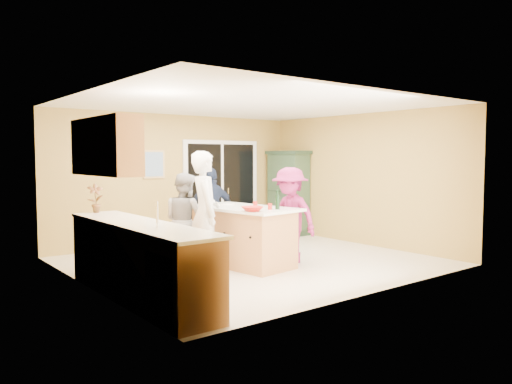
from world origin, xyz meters
TOP-DOWN VIEW (x-y plane):
  - floor at (0.00, 0.00)m, footprint 5.50×5.50m
  - ceiling at (0.00, 0.00)m, footprint 5.50×5.00m
  - wall_back at (0.00, 2.50)m, footprint 5.50×0.10m
  - wall_front at (0.00, -2.50)m, footprint 5.50×0.10m
  - wall_left at (-2.75, 0.00)m, footprint 0.10×5.00m
  - wall_right at (2.75, 0.00)m, footprint 0.10×5.00m
  - left_cabinet_run at (-2.45, -1.05)m, footprint 0.65×3.05m
  - upper_cabinets at (-2.58, -0.20)m, footprint 0.35×1.60m
  - sliding_door at (1.05, 2.46)m, footprint 1.90×0.07m
  - framed_picture at (-0.55, 2.48)m, footprint 0.46×0.04m
  - kitchen_island at (-0.30, -0.15)m, footprint 1.21×1.91m
  - green_hutch at (2.49, 1.90)m, footprint 0.54×1.02m
  - woman_white at (-1.11, -0.29)m, footprint 0.66×0.78m
  - woman_grey at (-1.15, 0.24)m, footprint 0.69×0.82m
  - woman_navy at (-0.22, 0.91)m, footprint 0.96×0.51m
  - woman_magenta at (0.40, -0.49)m, footprint 0.72×1.09m
  - serving_bowl at (-0.60, -0.77)m, footprint 0.37×0.37m
  - tulip_vase at (-2.45, 0.52)m, footprint 0.25×0.20m
  - tumbler_near at (-0.22, -0.72)m, footprint 0.08×0.08m
  - tumbler_far at (-0.20, -0.33)m, footprint 0.07×0.07m
  - wine_bottle at (-0.11, -0.76)m, footprint 0.07×0.07m
  - white_plate at (-0.20, 0.42)m, footprint 0.24×0.24m

SIDE VIEW (x-z plane):
  - floor at x=0.00m, z-range 0.00..0.00m
  - kitchen_island at x=-0.30m, z-range -0.03..0.92m
  - left_cabinet_run at x=-2.45m, z-range -0.16..1.08m
  - woman_grey at x=-1.15m, z-range 0.00..1.50m
  - woman_navy at x=-0.22m, z-range 0.00..1.56m
  - woman_magenta at x=0.40m, z-range 0.00..1.57m
  - woman_white at x=-1.11m, z-range 0.00..1.83m
  - green_hutch at x=2.49m, z-range -0.02..1.86m
  - white_plate at x=-0.20m, z-range 0.94..0.96m
  - serving_bowl at x=-0.60m, z-range 0.94..1.02m
  - tumbler_near at x=-0.22m, z-range 0.94..1.04m
  - tumbler_far at x=-0.20m, z-range 0.94..1.04m
  - sliding_door at x=1.05m, z-range 0.00..2.10m
  - wine_bottle at x=-0.11m, z-range 0.91..1.20m
  - tulip_vase at x=-2.45m, z-range 0.94..1.37m
  - wall_back at x=0.00m, z-range 0.00..2.60m
  - wall_front at x=0.00m, z-range 0.00..2.60m
  - wall_left at x=-2.75m, z-range 0.00..2.60m
  - wall_right at x=2.75m, z-range 0.00..2.60m
  - framed_picture at x=-0.55m, z-range 1.32..1.88m
  - upper_cabinets at x=-2.58m, z-range 1.50..2.25m
  - ceiling at x=0.00m, z-range 2.55..2.65m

